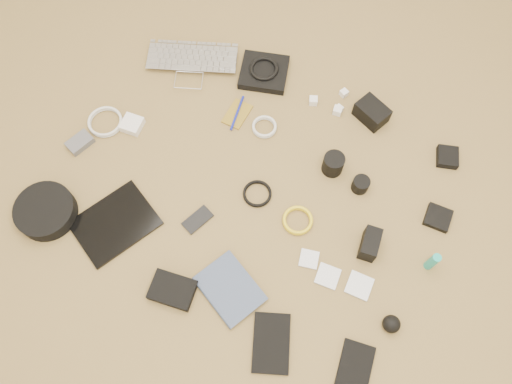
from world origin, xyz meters
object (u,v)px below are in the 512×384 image
at_px(dslr_camera, 372,113).
at_px(tablet, 115,223).
at_px(phone, 198,220).
at_px(paperback, 211,304).
at_px(laptop, 191,68).
at_px(headphone_case, 46,211).

relative_size(dslr_camera, tablet, 0.45).
distance_m(phone, paperback, 0.31).
relative_size(laptop, paperback, 1.72).
relative_size(phone, headphone_case, 0.51).
bearing_deg(dslr_camera, tablet, -106.15).
xyz_separation_m(tablet, paperback, (0.44, -0.09, 0.00)).
xyz_separation_m(laptop, paperback, (0.54, -0.80, -0.00)).
xyz_separation_m(headphone_case, paperback, (0.68, -0.01, -0.02)).
bearing_deg(tablet, headphone_case, -136.77).
height_order(laptop, tablet, laptop).
bearing_deg(headphone_case, laptop, 80.09).
xyz_separation_m(tablet, headphone_case, (-0.23, -0.08, 0.02)).
bearing_deg(phone, paperback, -31.77).
xyz_separation_m(laptop, tablet, (0.10, -0.70, -0.01)).
bearing_deg(paperback, phone, 62.34).
xyz_separation_m(laptop, phone, (0.35, -0.56, -0.01)).
xyz_separation_m(dslr_camera, headphone_case, (-0.88, -0.91, -0.01)).
xyz_separation_m(phone, headphone_case, (-0.49, -0.23, 0.02)).
height_order(dslr_camera, headphone_case, dslr_camera).
bearing_deg(paperback, headphone_case, 112.86).
relative_size(tablet, headphone_case, 1.30).
relative_size(tablet, paperback, 1.28).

